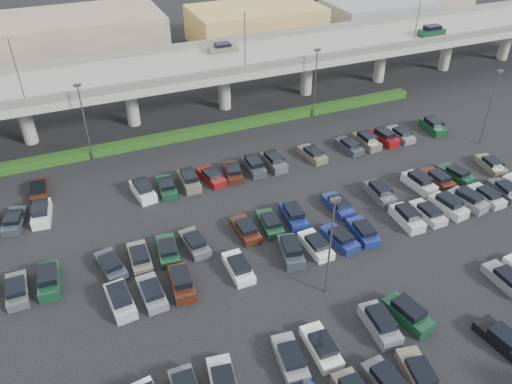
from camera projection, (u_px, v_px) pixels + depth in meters
ground at (286, 239)px, 51.04m from camera, size 280.00×280.00×0.00m
overpass at (189, 69)px, 71.32m from camera, size 150.00×13.00×15.80m
hedge at (209, 130)px, 69.70m from camera, size 66.00×1.60×1.10m
parked_cars at (297, 255)px, 48.05m from camera, size 63.09×41.64×1.67m
light_poles at (241, 187)px, 47.70m from camera, size 66.90×48.38×10.30m
distant_buildings at (208, 26)px, 99.79m from camera, size 138.00×24.00×9.00m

